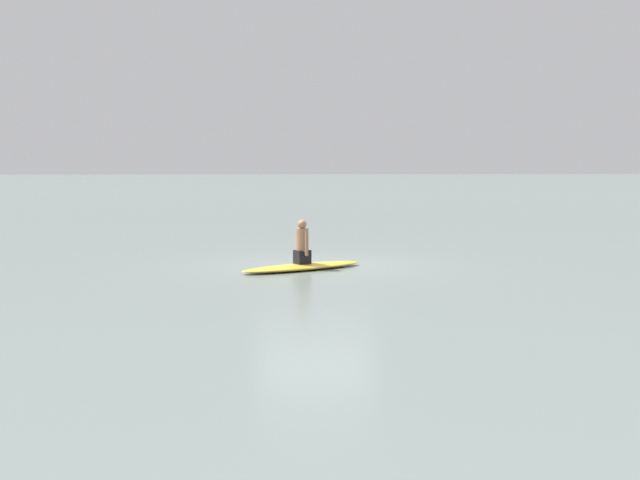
% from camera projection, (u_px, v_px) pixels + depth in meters
% --- Properties ---
extents(ground_plane, '(400.00, 400.00, 0.00)m').
position_uv_depth(ground_plane, '(315.00, 265.00, 17.52)').
color(ground_plane, slate).
extents(surfboard, '(2.85, 2.05, 0.13)m').
position_uv_depth(surfboard, '(302.00, 267.00, 16.67)').
color(surfboard, gold).
rests_on(surfboard, ground).
extents(person_paddler, '(0.39, 0.38, 0.92)m').
position_uv_depth(person_paddler, '(302.00, 244.00, 16.62)').
color(person_paddler, black).
rests_on(person_paddler, surfboard).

